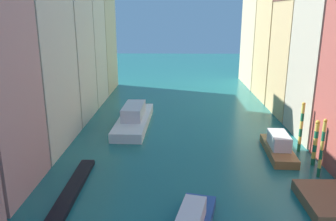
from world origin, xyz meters
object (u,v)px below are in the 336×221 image
Objects in this scene: waterfront_dock at (331,201)px; motorboat_1 at (278,146)px; mooring_pole_0 at (322,148)px; mooring_pole_1 at (315,142)px; mooring_pole_2 at (301,127)px; vaporetto_white at (134,118)px; gondola_black at (72,190)px.

motorboat_1 reaches higher than waterfront_dock.
mooring_pole_1 is at bearing 79.46° from mooring_pole_0.
mooring_pole_2 is 0.40× the size of vaporetto_white.
vaporetto_white reaches higher than waterfront_dock.
motorboat_1 is at bearing -163.24° from mooring_pole_2.
mooring_pole_1 is 20.75m from gondola_black.
vaporetto_white is 17.00m from motorboat_1.
mooring_pole_0 is at bearing -67.31° from motorboat_1.
waterfront_dock reaches higher than gondola_black.
mooring_pole_2 is 18.74m from vaporetto_white.
mooring_pole_2 reaches higher than waterfront_dock.
mooring_pole_2 reaches higher than gondola_black.
vaporetto_white is (-16.78, 13.04, -1.66)m from mooring_pole_0.
vaporetto_white is (-15.80, 17.57, 0.49)m from waterfront_dock.
mooring_pole_0 is 2.36m from mooring_pole_1.
mooring_pole_0 is 5.36m from mooring_pole_2.
mooring_pole_0 is at bearing -92.53° from mooring_pole_2.
mooring_pole_1 is at bearing -45.29° from motorboat_1.
waterfront_dock is at bearing -101.62° from mooring_pole_1.
motorboat_1 is at bearing -29.38° from vaporetto_white.
mooring_pole_2 is 2.90m from motorboat_1.
gondola_black is at bearing 175.32° from waterfront_dock.
mooring_pole_1 is 0.84× the size of mooring_pole_2.
gondola_black is at bearing -157.06° from mooring_pole_2.
mooring_pole_1 reaches higher than gondola_black.
waterfront_dock is 23.64m from vaporetto_white.
gondola_black is (-19.78, -8.37, -2.34)m from mooring_pole_2.
mooring_pole_0 reaches higher than motorboat_1.
mooring_pole_0 is 0.70× the size of motorboat_1.
waterfront_dock is 9.29m from motorboat_1.
vaporetto_white is 16.30m from gondola_black.
vaporetto_white is (-17.20, 10.75, -1.26)m from mooring_pole_1.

